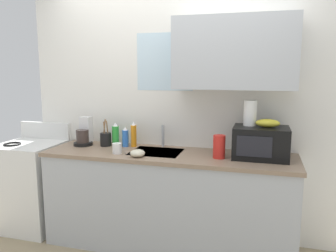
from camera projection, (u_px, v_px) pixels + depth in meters
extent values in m
cube|color=white|center=(178.00, 111.00, 3.33)|extent=(3.06, 0.10, 2.50)
cube|color=#B2B7BC|center=(234.00, 53.00, 2.89)|extent=(1.05, 0.32, 0.62)
cube|color=silver|center=(165.00, 62.00, 3.24)|extent=(0.56, 0.02, 0.55)
cube|color=#B2B7BC|center=(168.00, 202.00, 3.13)|extent=(2.26, 0.60, 0.86)
cube|color=#8C725B|center=(168.00, 155.00, 3.06)|extent=(2.29, 0.63, 0.03)
cube|color=#9EA0A5|center=(156.00, 159.00, 3.11)|extent=(0.46, 0.38, 0.14)
cylinder|color=#B2B5BA|center=(163.00, 136.00, 3.29)|extent=(0.03, 0.03, 0.22)
cube|color=white|center=(32.00, 185.00, 3.52)|extent=(0.60, 0.60, 0.90)
torus|color=black|center=(12.00, 144.00, 3.39)|extent=(0.17, 0.17, 0.02)
cube|color=white|center=(45.00, 130.00, 3.70)|extent=(0.60, 0.04, 0.18)
cube|color=black|center=(261.00, 143.00, 2.86)|extent=(0.46, 0.34, 0.27)
cube|color=black|center=(254.00, 147.00, 2.71)|extent=(0.28, 0.01, 0.17)
ellipsoid|color=gold|center=(268.00, 123.00, 2.82)|extent=(0.20, 0.11, 0.07)
cylinder|color=white|center=(250.00, 113.00, 2.90)|extent=(0.11, 0.11, 0.22)
cylinder|color=black|center=(83.00, 144.00, 3.37)|extent=(0.19, 0.19, 0.03)
cylinder|color=#3F332D|center=(82.00, 136.00, 3.35)|extent=(0.12, 0.12, 0.13)
cube|color=silver|center=(86.00, 129.00, 3.41)|extent=(0.11, 0.09, 0.26)
cylinder|color=orange|center=(134.00, 136.00, 3.30)|extent=(0.06, 0.06, 0.21)
cone|color=white|center=(133.00, 123.00, 3.28)|extent=(0.04, 0.04, 0.04)
cylinder|color=blue|center=(125.00, 138.00, 3.31)|extent=(0.06, 0.06, 0.16)
cone|color=white|center=(125.00, 128.00, 3.29)|extent=(0.05, 0.05, 0.04)
cylinder|color=green|center=(116.00, 136.00, 3.33)|extent=(0.07, 0.07, 0.20)
cone|color=white|center=(115.00, 124.00, 3.31)|extent=(0.05, 0.05, 0.04)
cylinder|color=red|center=(219.00, 147.00, 2.86)|extent=(0.10, 0.10, 0.20)
cylinder|color=white|center=(117.00, 148.00, 3.03)|extent=(0.08, 0.08, 0.09)
cylinder|color=black|center=(106.00, 139.00, 3.34)|extent=(0.11, 0.11, 0.13)
cylinder|color=olive|center=(104.00, 131.00, 3.33)|extent=(0.03, 0.03, 0.23)
cylinder|color=olive|center=(108.00, 131.00, 3.33)|extent=(0.02, 0.03, 0.22)
cylinder|color=olive|center=(105.00, 132.00, 3.31)|extent=(0.02, 0.03, 0.21)
ellipsoid|color=beige|center=(138.00, 153.00, 2.92)|extent=(0.13, 0.13, 0.06)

